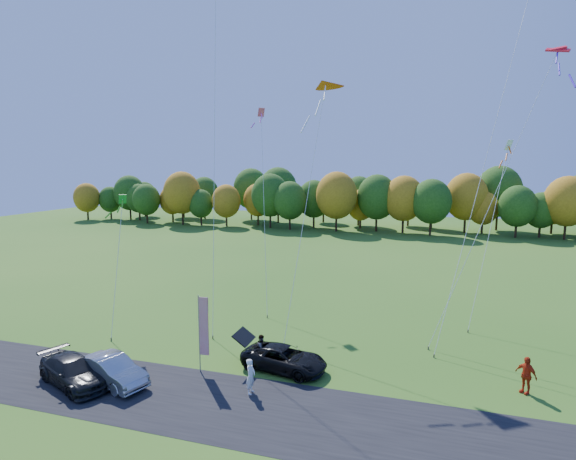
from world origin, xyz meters
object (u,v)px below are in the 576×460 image
(person_east, at_px, (526,375))
(feather_flag, at_px, (203,325))
(black_suv, at_px, (284,358))
(silver_sedan, at_px, (112,370))

(person_east, relative_size, feather_flag, 0.43)
(person_east, distance_m, feather_flag, 16.71)
(person_east, height_order, feather_flag, feather_flag)
(black_suv, relative_size, feather_flag, 1.10)
(silver_sedan, relative_size, feather_flag, 1.02)
(person_east, bearing_deg, feather_flag, -128.12)
(black_suv, xyz_separation_m, person_east, (12.26, 1.09, 0.28))
(silver_sedan, xyz_separation_m, feather_flag, (3.93, 2.61, 1.94))
(silver_sedan, bearing_deg, feather_flag, -37.83)
(silver_sedan, height_order, person_east, person_east)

